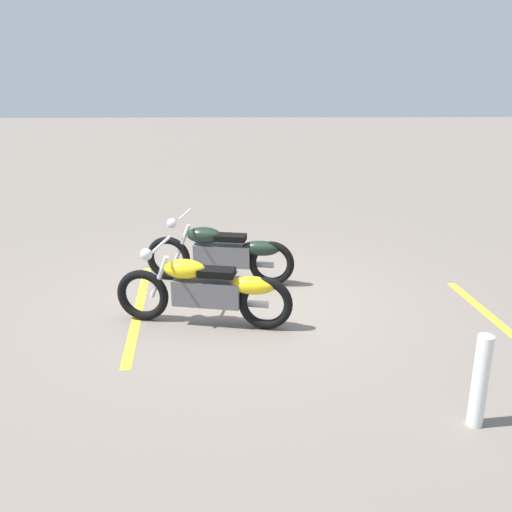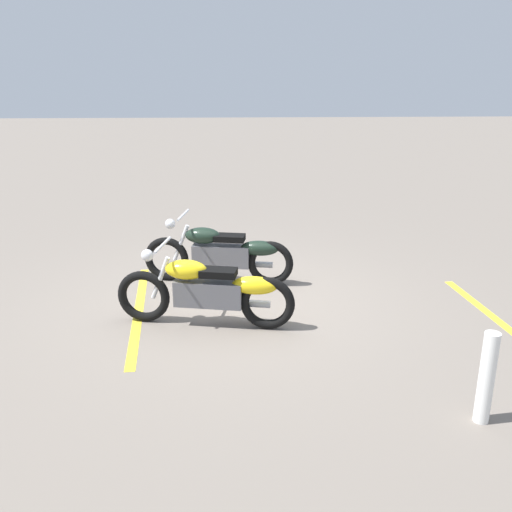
# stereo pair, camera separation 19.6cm
# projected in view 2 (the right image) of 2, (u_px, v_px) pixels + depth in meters

# --- Properties ---
(ground_plane) EXTENTS (60.00, 60.00, 0.00)m
(ground_plane) POSITION_uv_depth(u_px,v_px,m) (232.00, 301.00, 7.77)
(ground_plane) COLOR slate
(motorcycle_bright_foreground) EXTENTS (2.21, 0.69, 1.04)m
(motorcycle_bright_foreground) POSITION_uv_depth(u_px,v_px,m) (209.00, 290.00, 6.92)
(motorcycle_bright_foreground) COLOR black
(motorcycle_bright_foreground) RESTS_ON ground
(motorcycle_dark_foreground) EXTENTS (2.22, 0.67, 1.04)m
(motorcycle_dark_foreground) POSITION_uv_depth(u_px,v_px,m) (222.00, 253.00, 8.31)
(motorcycle_dark_foreground) COLOR black
(motorcycle_dark_foreground) RESTS_ON ground
(bollard_post) EXTENTS (0.14, 0.14, 0.88)m
(bollard_post) POSITION_uv_depth(u_px,v_px,m) (486.00, 378.00, 5.00)
(bollard_post) COLOR white
(bollard_post) RESTS_ON ground
(parking_stripe_near) EXTENTS (0.41, 3.20, 0.01)m
(parking_stripe_near) POSITION_uv_depth(u_px,v_px,m) (139.00, 310.00, 7.47)
(parking_stripe_near) COLOR yellow
(parking_stripe_near) RESTS_ON ground
(parking_stripe_mid) EXTENTS (0.41, 3.20, 0.01)m
(parking_stripe_mid) POSITION_uv_depth(u_px,v_px,m) (507.00, 328.00, 6.97)
(parking_stripe_mid) COLOR yellow
(parking_stripe_mid) RESTS_ON ground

